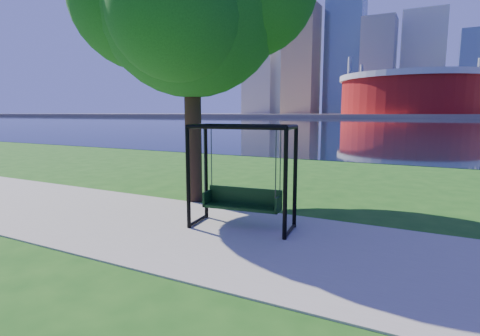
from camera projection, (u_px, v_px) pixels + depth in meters
The scene contains 7 objects.
ground at pixel (244, 231), 7.60m from camera, with size 900.00×900.00×0.00m, color #1E5114.
path at pixel (232, 237), 7.16m from camera, with size 120.00×4.00×0.03m, color #9E937F.
river at pixel (423, 123), 96.99m from camera, with size 900.00×180.00×0.02m, color black.
far_bank at pixel (432, 115), 275.64m from camera, with size 900.00×228.00×2.00m, color #937F60.
stadium at pixel (413, 93), 216.10m from camera, with size 83.00×83.00×32.00m.
skyline at pixel (430, 69), 284.30m from camera, with size 392.00×66.00×96.50m.
swing at pixel (242, 179), 7.62m from camera, with size 2.19×1.15×2.15m.
Camera 1 is at (3.33, -6.53, 2.36)m, focal length 28.00 mm.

